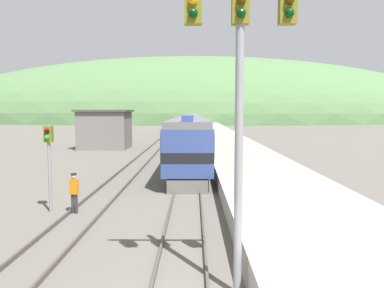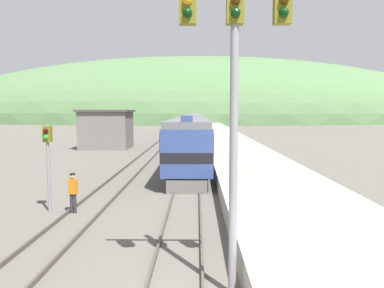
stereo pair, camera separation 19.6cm
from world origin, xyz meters
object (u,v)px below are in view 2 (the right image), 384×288
object	(u,v)px
express_train_lead_car	(190,141)
signal_mast_main	(235,52)
track_worker	(73,190)
carriage_second	(193,128)
carriage_third	(194,123)
signal_post_siding	(48,150)

from	to	relation	value
express_train_lead_car	signal_mast_main	size ratio (longest dim) A/B	2.30
signal_mast_main	track_worker	distance (m)	10.92
carriage_second	signal_mast_main	bearing A→B (deg)	-88.06
express_train_lead_car	carriage_third	size ratio (longest dim) A/B	0.92
signal_mast_main	express_train_lead_car	bearing A→B (deg)	93.96
signal_mast_main	signal_post_siding	xyz separation A→B (m)	(-7.54, 7.57, -3.10)
carriage_third	signal_post_siding	xyz separation A→B (m)	(-6.11, -57.33, 0.67)
track_worker	signal_mast_main	bearing A→B (deg)	-49.04
carriage_third	signal_post_siding	distance (m)	57.66
carriage_third	signal_mast_main	size ratio (longest dim) A/B	2.51
carriage_second	carriage_third	size ratio (longest dim) A/B	1.00
carriage_second	signal_mast_main	world-z (taller)	signal_mast_main
carriage_second	signal_post_siding	size ratio (longest dim) A/B	5.47
express_train_lead_car	carriage_second	xyz separation A→B (m)	(0.00, 21.74, -0.01)
express_train_lead_car	signal_mast_main	xyz separation A→B (m)	(1.44, -20.77, 3.77)
carriage_third	signal_post_siding	size ratio (longest dim) A/B	5.47
express_train_lead_car	signal_post_siding	distance (m)	14.56
carriage_second	track_worker	distance (m)	35.50
express_train_lead_car	track_worker	world-z (taller)	express_train_lead_car
signal_mast_main	signal_post_siding	distance (m)	11.13
signal_mast_main	track_worker	bearing A→B (deg)	130.96
carriage_second	carriage_third	bearing A→B (deg)	90.00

